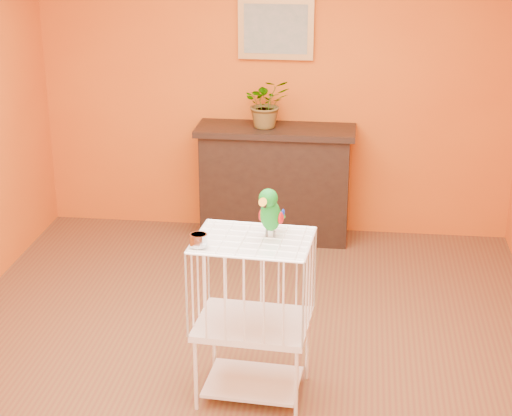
# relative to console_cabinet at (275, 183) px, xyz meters

# --- Properties ---
(ground) EXTENTS (4.50, 4.50, 0.00)m
(ground) POSITION_rel_console_cabinet_xyz_m (-0.02, -2.02, -0.49)
(ground) COLOR brown
(ground) RESTS_ON ground
(room_shell) EXTENTS (4.50, 4.50, 4.50)m
(room_shell) POSITION_rel_console_cabinet_xyz_m (-0.02, -2.02, 1.09)
(room_shell) COLOR #D65D14
(room_shell) RESTS_ON ground
(console_cabinet) EXTENTS (1.31, 0.47, 0.97)m
(console_cabinet) POSITION_rel_console_cabinet_xyz_m (0.00, 0.00, 0.00)
(console_cabinet) COLOR black
(console_cabinet) RESTS_ON ground
(potted_plant) EXTENTS (0.47, 0.50, 0.32)m
(potted_plant) POSITION_rel_console_cabinet_xyz_m (-0.08, 0.02, 0.64)
(potted_plant) COLOR #26722D
(potted_plant) RESTS_ON console_cabinet
(framed_picture) EXTENTS (0.62, 0.04, 0.50)m
(framed_picture) POSITION_rel_console_cabinet_xyz_m (-0.02, 0.20, 1.26)
(framed_picture) COLOR #B17E3F
(framed_picture) RESTS_ON room_shell
(birdcage) EXTENTS (0.67, 0.54, 0.99)m
(birdcage) POSITION_rel_console_cabinet_xyz_m (0.13, -2.44, 0.03)
(birdcage) COLOR white
(birdcage) RESTS_ON ground
(feed_cup) EXTENTS (0.10, 0.10, 0.07)m
(feed_cup) POSITION_rel_console_cabinet_xyz_m (-0.15, -2.58, 0.55)
(feed_cup) COLOR silver
(feed_cup) RESTS_ON birdcage
(parrot) EXTENTS (0.16, 0.27, 0.30)m
(parrot) POSITION_rel_console_cabinet_xyz_m (0.22, -2.40, 0.66)
(parrot) COLOR #59544C
(parrot) RESTS_ON birdcage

